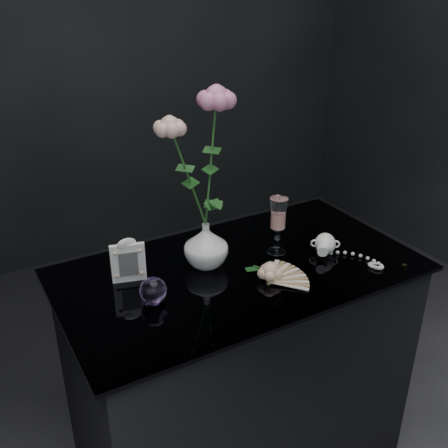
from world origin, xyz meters
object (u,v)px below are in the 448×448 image
vase (206,245)px  pearl_jar (325,243)px  wine_glass (278,226)px  paperweight (153,290)px  loose_rose (270,271)px  picture_frame (128,260)px

vase → pearl_jar: 0.37m
wine_glass → paperweight: wine_glass is taller
vase → loose_rose: size_ratio=0.86×
wine_glass → pearl_jar: bearing=-29.6°
loose_rose → pearl_jar: (0.24, 0.05, 0.01)m
wine_glass → picture_frame: size_ratio=1.36×
vase → picture_frame: (-0.23, 0.03, -0.00)m
vase → paperweight: size_ratio=1.89×
vase → paperweight: (-0.21, -0.10, -0.03)m
wine_glass → paperweight: size_ratio=2.54×
loose_rose → wine_glass: bearing=28.6°
wine_glass → loose_rose: size_ratio=1.16×
picture_frame → paperweight: bearing=-66.4°
picture_frame → paperweight: (0.02, -0.13, -0.03)m
wine_glass → picture_frame: (-0.45, 0.07, -0.02)m
vase → wine_glass: wine_glass is taller
vase → paperweight: 0.23m
loose_rose → pearl_jar: 0.24m
wine_glass → paperweight: bearing=-172.0°
vase → pearl_jar: vase is taller
picture_frame → loose_rose: (0.34, -0.19, -0.04)m
wine_glass → pearl_jar: 0.16m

